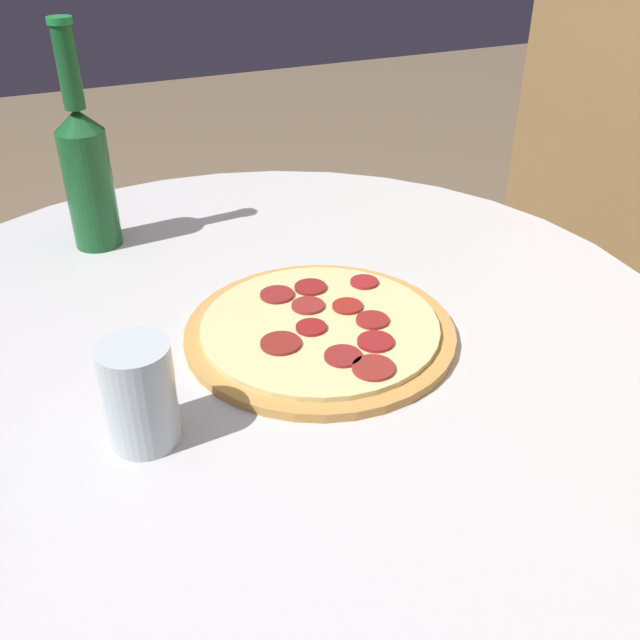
% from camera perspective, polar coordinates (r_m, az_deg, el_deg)
% --- Properties ---
extents(table, '(0.95, 0.95, 0.69)m').
position_cam_1_polar(table, '(0.90, -3.97, -9.87)').
color(table, silver).
rests_on(table, ground_plane).
extents(pizza, '(0.29, 0.29, 0.02)m').
position_cam_1_polar(pizza, '(0.76, 0.04, -0.77)').
color(pizza, '#C68E47').
rests_on(pizza, table).
extents(beer_bottle, '(0.06, 0.06, 0.28)m').
position_cam_1_polar(beer_bottle, '(0.97, -18.17, 11.37)').
color(beer_bottle, '#195628').
rests_on(beer_bottle, table).
extents(drinking_glass, '(0.06, 0.06, 0.10)m').
position_cam_1_polar(drinking_glass, '(0.62, -14.22, -5.80)').
color(drinking_glass, silver).
rests_on(drinking_glass, table).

